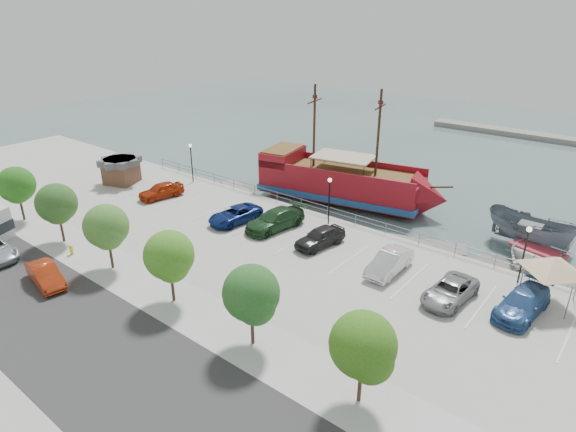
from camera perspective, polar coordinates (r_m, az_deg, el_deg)
The scene contains 32 objects.
ground at distance 38.72m, azimuth -0.69°, elevation -5.37°, with size 160.00×160.00×0.00m, color #475855.
land_slab at distance 28.71m, azimuth -30.17°, elevation -19.95°, with size 100.00×58.00×1.20m, color #ABA99B.
street at distance 29.66m, azimuth -21.38°, elevation -15.01°, with size 100.00×8.00×0.04m, color #343333.
sidewalk at distance 32.22m, azimuth -12.21°, elevation -10.38°, with size 100.00×4.00×0.05m, color #BAB9B7.
seawall_railing at distance 43.75m, azimuth 5.77°, elevation 0.27°, with size 50.00×0.06×1.00m.
far_shore at distance 84.04m, azimuth 30.01°, elevation 7.79°, with size 40.00×3.00×0.80m, color gray.
pirate_ship at distance 49.62m, azimuth 7.75°, elevation 3.70°, with size 19.86×8.87×12.33m.
patrol_boat at distance 44.79m, azimuth 26.67°, elevation -1.82°, with size 2.79×7.43×2.87m, color #565F68.
speedboat at distance 42.97m, azimuth 27.45°, elevation -3.98°, with size 5.44×7.62×1.58m, color silver.
dock_west at distance 53.29m, azimuth -5.90°, elevation 3.04°, with size 6.38×1.82×0.36m, color gray.
dock_mid at distance 42.27m, azimuth 15.54°, elevation -3.37°, with size 7.23×2.06×0.41m, color slate.
dock_east at distance 40.42m, azimuth 25.52°, elevation -6.27°, with size 6.52×1.86×0.37m, color #6C685C.
shed at distance 55.54m, azimuth -19.19°, elevation 5.19°, with size 4.33×4.33×2.77m.
canopy_tent at distance 34.66m, azimuth 29.17°, elevation -4.26°, with size 4.55×4.55×3.79m.
street_sedan at distance 37.43m, azimuth -26.80°, elevation -6.25°, with size 1.51×4.32×1.42m, color #B13011.
fire_hydrant at distance 40.97m, azimuth -24.30°, elevation -3.64°, with size 0.29×0.29×0.82m.
lamp_post_left at distance 53.38m, azimuth -11.41°, elevation 6.98°, with size 0.36×0.36×4.28m.
lamp_post_mid at distance 41.84m, azimuth 4.93°, elevation 2.76°, with size 0.36×0.36×4.28m.
lamp_post_right at distance 36.31m, azimuth 26.36°, elevation -3.10°, with size 0.36×0.36×4.28m.
tree_a at distance 48.46m, azimuth -29.50°, elevation 3.09°, with size 3.30×3.20×5.00m.
tree_b at distance 42.31m, azimuth -25.72°, elevation 1.18°, with size 3.30×3.20×5.00m.
tree_c at distance 36.47m, azimuth -20.70°, elevation -1.36°, with size 3.30×3.20×5.00m.
tree_d at distance 31.11m, azimuth -13.84°, elevation -4.81°, with size 3.30×3.20×5.00m.
tree_e at distance 26.53m, azimuth -4.26°, elevation -9.43°, with size 3.30×3.20×5.00m.
tree_f at distance 23.19m, azimuth 9.08°, elevation -15.22°, with size 3.30×3.20×5.00m.
parked_car_a at distance 50.12m, azimuth -14.80°, elevation 2.96°, with size 1.84×4.57×1.56m, color #A72A0B.
parked_car_c at distance 43.12m, azimuth -6.27°, elevation 0.15°, with size 2.36×5.12×1.42m, color navy.
parked_car_d at distance 41.57m, azimuth -1.54°, elevation -0.43°, with size 2.35×5.78×1.68m, color #204523.
parked_car_e at distance 38.68m, azimuth 3.83°, elevation -2.48°, with size 1.85×4.59×1.56m, color black.
parked_car_f at distance 35.63m, azimuth 11.92°, elevation -5.39°, with size 1.66×4.76×1.57m, color silver.
parked_car_g at distance 33.48m, azimuth 18.64°, elevation -8.42°, with size 2.26×4.90×1.36m, color gray.
parked_car_h at distance 33.77m, azimuth 26.03°, elevation -9.26°, with size 2.14×5.26×1.53m, color #2D538B.
Camera 1 is at (21.51, -26.22, 17.68)m, focal length 30.00 mm.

